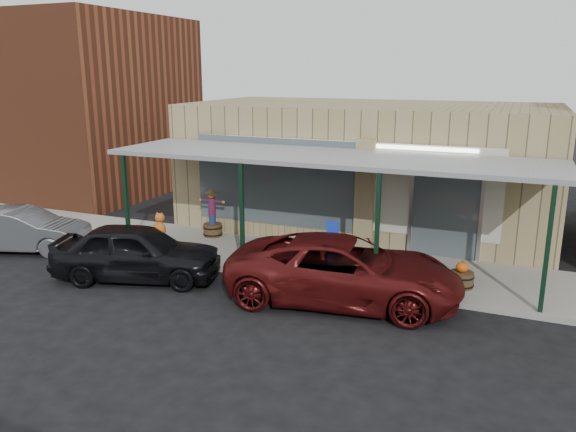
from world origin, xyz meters
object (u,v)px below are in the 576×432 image
at_px(car_maroon, 344,270).
at_px(car_grey, 22,230).
at_px(barrel_scarecrow, 212,220).
at_px(handicap_sign, 332,241).
at_px(parked_sedan, 137,252).
at_px(barrel_pumpkin, 461,278).

height_order(car_maroon, car_grey, car_maroon).
height_order(barrel_scarecrow, handicap_sign, barrel_scarecrow).
xyz_separation_m(car_maroon, car_grey, (-10.04, -0.08, -0.11)).
distance_m(barrel_scarecrow, car_maroon, 6.11).
xyz_separation_m(barrel_scarecrow, parked_sedan, (-0.08, -3.73, 0.07)).
distance_m(barrel_scarecrow, handicap_sign, 5.14).
height_order(barrel_pumpkin, car_grey, car_grey).
height_order(handicap_sign, parked_sedan, handicap_sign).
bearing_deg(car_maroon, handicap_sign, 24.87).
xyz_separation_m(barrel_scarecrow, car_grey, (-4.75, -3.13, -0.02)).
height_order(parked_sedan, car_maroon, parked_sedan).
bearing_deg(barrel_scarecrow, handicap_sign, -13.64).
bearing_deg(barrel_pumpkin, car_maroon, -148.35).
distance_m(barrel_pumpkin, handicap_sign, 3.26).
bearing_deg(barrel_scarecrow, barrel_pumpkin, -0.55).
bearing_deg(parked_sedan, barrel_scarecrow, -17.85).
relative_size(handicap_sign, car_grey, 0.38).
height_order(barrel_scarecrow, barrel_pumpkin, barrel_scarecrow).
bearing_deg(car_maroon, parked_sedan, 89.39).
bearing_deg(handicap_sign, barrel_scarecrow, 148.20).
relative_size(barrel_scarecrow, car_grey, 0.39).
bearing_deg(barrel_pumpkin, handicap_sign, -169.50).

